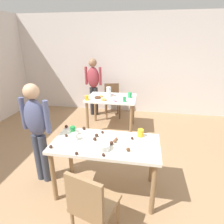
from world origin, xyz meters
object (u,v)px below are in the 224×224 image
object	(u,v)px
soda_can	(73,131)
person_adult_far	(93,82)
dining_table_near	(106,150)
person_girl_near	(37,127)
chair_far_table	(112,98)
dining_table_far	(112,102)
chair_near_table	(91,204)
pitcher_far	(109,92)
mixing_bowl	(102,146)

from	to	relation	value
soda_can	person_adult_far	bearing A→B (deg)	99.14
person_adult_far	dining_table_near	bearing A→B (deg)	-71.78
person_girl_near	chair_far_table	bearing A→B (deg)	77.85
person_adult_far	person_girl_near	bearing A→B (deg)	-91.44
dining_table_far	soda_can	size ratio (longest dim) A/B	8.78
person_adult_far	dining_table_far	bearing A→B (deg)	-50.50
dining_table_near	chair_near_table	xyz separation A→B (m)	(0.01, -0.71, -0.15)
pitcher_far	soda_can	bearing A→B (deg)	-94.03
mixing_bowl	person_girl_near	bearing A→B (deg)	167.46
chair_far_table	mixing_bowl	distance (m)	2.88
mixing_bowl	soda_can	distance (m)	0.54
person_girl_near	mixing_bowl	xyz separation A→B (m)	(0.94, -0.21, -0.08)
mixing_bowl	person_adult_far	bearing A→B (deg)	107.12
soda_can	dining_table_far	bearing A→B (deg)	83.62
dining_table_near	chair_far_table	size ratio (longest dim) A/B	1.54
chair_near_table	chair_far_table	bearing A→B (deg)	96.57
mixing_bowl	pitcher_far	bearing A→B (deg)	98.82
soda_can	person_girl_near	bearing A→B (deg)	-171.65
pitcher_far	person_adult_far	bearing A→B (deg)	127.74
dining_table_far	soda_can	xyz separation A→B (m)	(-0.20, -1.81, 0.17)
dining_table_far	chair_near_table	distance (m)	2.67
dining_table_near	soda_can	distance (m)	0.51
dining_table_near	person_girl_near	world-z (taller)	person_girl_near
chair_far_table	person_girl_near	distance (m)	2.71
chair_far_table	person_adult_far	world-z (taller)	person_adult_far
dining_table_near	pitcher_far	world-z (taller)	pitcher_far
dining_table_near	mixing_bowl	size ratio (longest dim) A/B	7.12
person_girl_near	mixing_bowl	world-z (taller)	person_girl_near
chair_near_table	person_girl_near	size ratio (longest dim) A/B	0.60
person_girl_near	pitcher_far	world-z (taller)	person_girl_near
dining_table_far	pitcher_far	bearing A→B (deg)	148.29
person_girl_near	soda_can	xyz separation A→B (m)	(0.48, 0.07, -0.05)
dining_table_far	mixing_bowl	distance (m)	2.11
chair_far_table	mixing_bowl	size ratio (longest dim) A/B	4.63
dining_table_near	pitcher_far	bearing A→B (deg)	99.75
chair_near_table	person_adult_far	xyz separation A→B (m)	(-0.89, 3.39, 0.40)
person_girl_near	mixing_bowl	distance (m)	0.97
dining_table_near	person_adult_far	bearing A→B (deg)	108.22
dining_table_near	pitcher_far	size ratio (longest dim) A/B	6.09
chair_near_table	chair_far_table	xyz separation A→B (m)	(-0.39, 3.39, 0.00)
pitcher_far	chair_far_table	bearing A→B (deg)	93.52
chair_near_table	dining_table_far	bearing A→B (deg)	95.94
chair_near_table	person_girl_near	bearing A→B (deg)	141.37
dining_table_near	chair_far_table	xyz separation A→B (m)	(-0.38, 2.68, -0.15)
dining_table_near	person_adult_far	world-z (taller)	person_adult_far
dining_table_far	person_adult_far	bearing A→B (deg)	129.50
chair_far_table	pitcher_far	bearing A→B (deg)	-86.48
chair_near_table	chair_far_table	distance (m)	3.41
chair_near_table	soda_can	xyz separation A→B (m)	(-0.48, 0.83, 0.31)
chair_far_table	pitcher_far	xyz separation A→B (m)	(0.04, -0.70, 0.36)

